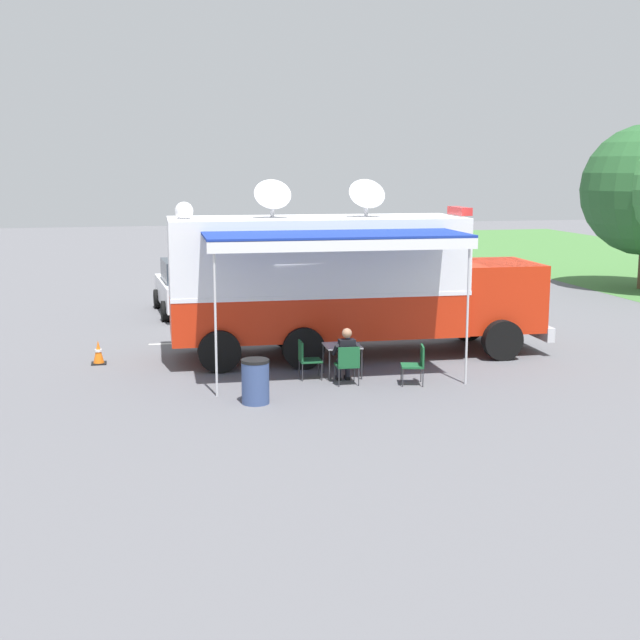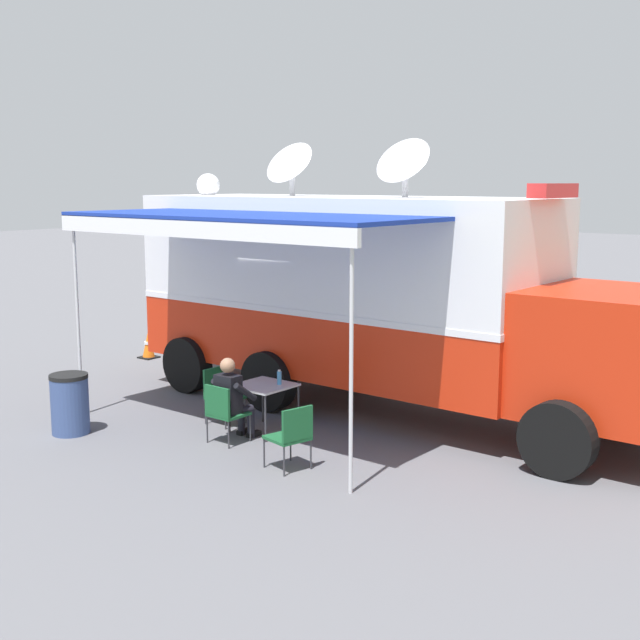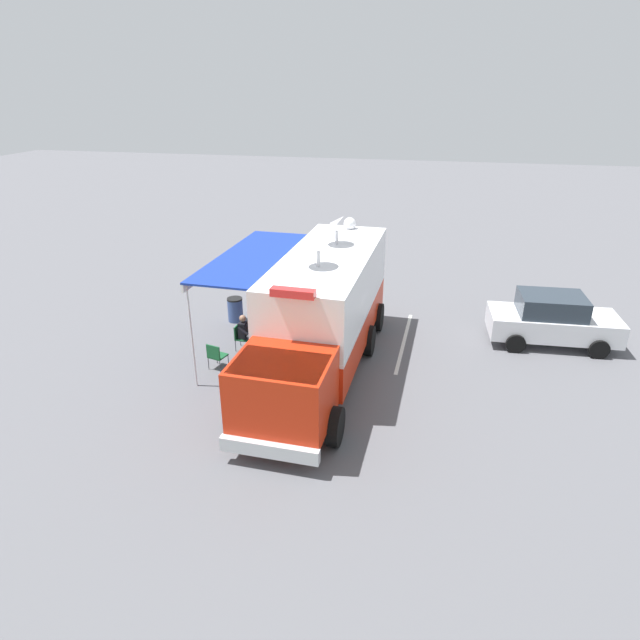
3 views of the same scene
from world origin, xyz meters
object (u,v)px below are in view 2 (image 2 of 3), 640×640
object	(u,v)px
water_bottle	(279,378)
trash_bin	(70,404)
folding_table	(264,388)
car_behind_truck	(420,293)
command_truck	(376,293)
folding_chair_beside_table	(221,391)
seated_responder	(233,397)
traffic_cone	(148,345)
folding_chair_at_table	(223,409)
folding_chair_spare_by_truck	(292,433)

from	to	relation	value
water_bottle	trash_bin	bearing A→B (deg)	-51.01
folding_table	trash_bin	distance (m)	2.92
car_behind_truck	command_truck	bearing A→B (deg)	25.01
folding_chair_beside_table	trash_bin	size ratio (longest dim) A/B	0.96
folding_table	water_bottle	bearing A→B (deg)	131.30
folding_chair_beside_table	car_behind_truck	distance (m)	9.64
seated_responder	traffic_cone	distance (m)	6.24
folding_chair_at_table	traffic_cone	world-z (taller)	folding_chair_at_table
folding_chair_spare_by_truck	trash_bin	world-z (taller)	trash_bin
command_truck	seated_responder	bearing A→B (deg)	-14.21
folding_chair_at_table	trash_bin	xyz separation A→B (m)	(1.02, -2.19, -0.06)
folding_table	seated_responder	xyz separation A→B (m)	(0.61, -0.07, -0.02)
command_truck	traffic_cone	world-z (taller)	command_truck
folding_chair_spare_by_truck	seated_responder	bearing A→B (deg)	-107.47
folding_chair_at_table	folding_chair_beside_table	size ratio (longest dim) A/B	1.00
folding_chair_at_table	folding_chair_spare_by_truck	world-z (taller)	same
folding_chair_beside_table	folding_chair_spare_by_truck	size ratio (longest dim) A/B	1.00
command_truck	folding_table	size ratio (longest dim) A/B	11.57
folding_chair_beside_table	trash_bin	bearing A→B (deg)	-38.61
folding_chair_beside_table	trash_bin	xyz separation A→B (m)	(1.77, -1.42, -0.06)
folding_table	command_truck	bearing A→B (deg)	163.64
seated_responder	trash_bin	world-z (taller)	seated_responder
command_truck	folding_chair_beside_table	distance (m)	2.98
folding_chair_spare_by_truck	trash_bin	xyz separation A→B (m)	(0.74, -3.68, -0.06)
traffic_cone	command_truck	bearing A→B (deg)	86.15
trash_bin	traffic_cone	bearing A→B (deg)	-143.63
command_truck	trash_bin	size ratio (longest dim) A/B	10.51
seated_responder	command_truck	bearing A→B (deg)	165.79
car_behind_truck	folding_chair_beside_table	bearing A→B (deg)	11.54
command_truck	water_bottle	bearing A→B (deg)	-12.76
command_truck	water_bottle	distance (m)	2.29
folding_table	folding_chair_at_table	size ratio (longest dim) A/B	0.95
folding_table	folding_chair_beside_table	size ratio (longest dim) A/B	0.95
seated_responder	folding_table	bearing A→B (deg)	173.50
water_bottle	folding_chair_beside_table	distance (m)	1.09
water_bottle	folding_chair_beside_table	xyz separation A→B (m)	(0.20, -1.03, -0.32)
seated_responder	traffic_cone	size ratio (longest dim) A/B	2.16
command_truck	seated_responder	world-z (taller)	command_truck
water_bottle	folding_chair_at_table	bearing A→B (deg)	-14.83
seated_responder	folding_chair_spare_by_truck	bearing A→B (deg)	72.53
folding_chair_beside_table	folding_table	bearing A→B (deg)	93.30
trash_bin	folding_chair_at_table	bearing A→B (deg)	115.03
folding_chair_at_table	command_truck	bearing A→B (deg)	166.56
folding_table	folding_chair_beside_table	bearing A→B (deg)	-86.70
car_behind_truck	traffic_cone	bearing A→B (deg)	-21.34
folding_chair_spare_by_truck	car_behind_truck	distance (m)	11.28
traffic_cone	car_behind_truck	bearing A→B (deg)	158.66
folding_chair_beside_table	trash_bin	world-z (taller)	trash_bin
command_truck	water_bottle	world-z (taller)	command_truck
folding_chair_spare_by_truck	command_truck	bearing A→B (deg)	-165.97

